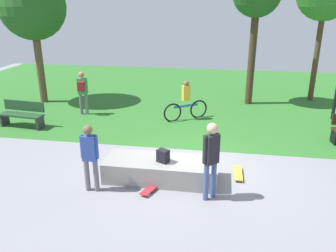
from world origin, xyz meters
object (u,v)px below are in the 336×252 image
cyclist_on_bicycle (186,103)px  concrete_ledge (161,170)px  skateboard_spare (238,173)px  pedestrian_with_backpack (82,89)px  skater_performing_trick (211,155)px  park_bench_far_left (22,114)px  backpack_on_ledge (163,156)px  skateboard_by_ledge (152,187)px  skater_watching (90,154)px  tree_broad_elm (32,7)px

cyclist_on_bicycle → concrete_ledge: bearing=-91.1°
skateboard_spare → cyclist_on_bicycle: 4.63m
pedestrian_with_backpack → cyclist_on_bicycle: bearing=0.8°
concrete_ledge → skateboard_spare: bearing=14.7°
skater_performing_trick → park_bench_far_left: bearing=151.4°
backpack_on_ledge → cyclist_on_bicycle: (0.03, 4.79, -0.06)m
park_bench_far_left → pedestrian_with_backpack: (1.61, 1.65, 0.54)m
skateboard_by_ledge → cyclist_on_bicycle: cyclist_on_bicycle is taller
skater_watching → pedestrian_with_backpack: size_ratio=0.97×
tree_broad_elm → pedestrian_with_backpack: bearing=-30.2°
skater_performing_trick → cyclist_on_bicycle: (-1.15, 5.40, -0.45)m
park_bench_far_left → skateboard_by_ledge: bearing=-33.3°
skateboard_spare → tree_broad_elm: size_ratio=0.15×
skater_watching → park_bench_far_left: (-4.02, 3.80, -0.48)m
cyclist_on_bicycle → backpack_on_ledge: bearing=-90.3°
skateboard_spare → park_bench_far_left: (-7.48, 2.51, 0.42)m
tree_broad_elm → backpack_on_ledge: bearing=-43.7°
park_bench_far_left → cyclist_on_bicycle: (5.64, 1.70, 0.15)m
concrete_ledge → skateboard_by_ledge: (-0.12, -0.55, -0.20)m
skater_performing_trick → concrete_ledge: bearing=151.0°
concrete_ledge → skateboard_by_ledge: size_ratio=3.44×
backpack_on_ledge → skater_watching: (-1.58, -0.71, 0.27)m
skater_watching → skateboard_spare: size_ratio=2.06×
cyclist_on_bicycle → skater_performing_trick: bearing=-78.0°
backpack_on_ledge → skater_performing_trick: (1.18, -0.61, 0.39)m
park_bench_far_left → cyclist_on_bicycle: bearing=16.8°
tree_broad_elm → skateboard_spare: bearing=-33.9°
concrete_ledge → backpack_on_ledge: size_ratio=8.81×
backpack_on_ledge → skater_performing_trick: bearing=179.5°
concrete_ledge → backpack_on_ledge: (0.06, -0.08, 0.42)m
tree_broad_elm → skateboard_by_ledge: bearing=-46.6°
tree_broad_elm → park_bench_far_left: bearing=-74.6°
concrete_ledge → skater_performing_trick: skater_performing_trick is taller
park_bench_far_left → skater_performing_trick: bearing=-28.6°
skater_watching → backpack_on_ledge: bearing=24.1°
backpack_on_ledge → park_bench_far_left: (-5.61, 3.09, -0.21)m
skater_watching → skateboard_spare: (3.45, 1.29, -0.89)m
skater_watching → cyclist_on_bicycle: 5.74m
skateboard_by_ledge → park_bench_far_left: 6.50m
backpack_on_ledge → cyclist_on_bicycle: size_ratio=0.21×
skater_performing_trick → cyclist_on_bicycle: bearing=102.0°
backpack_on_ledge → skateboard_by_ledge: bearing=95.3°
cyclist_on_bicycle → skateboard_spare: bearing=-66.4°
skateboard_by_ledge → backpack_on_ledge: bearing=68.4°
concrete_ledge → skateboard_by_ledge: bearing=-102.7°
skateboard_by_ledge → pedestrian_with_backpack: 6.52m
backpack_on_ledge → skateboard_by_ledge: 0.80m
skater_watching → tree_broad_elm: size_ratio=0.31×
concrete_ledge → skateboard_by_ledge: 0.59m
skater_watching → tree_broad_elm: (-4.87, 6.88, 3.03)m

